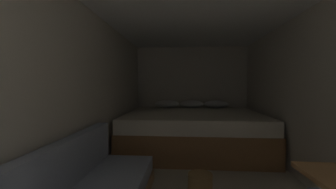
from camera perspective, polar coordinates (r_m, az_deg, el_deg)
name	(u,v)px	position (r m, az deg, el deg)	size (l,w,h in m)	color
wall_back	(191,92)	(4.86, 6.31, 0.81)	(2.59, 0.05, 2.03)	beige
wall_left	(85,98)	(2.52, -21.68, -0.94)	(0.05, 5.15, 2.03)	beige
wall_right	(324,99)	(2.68, 36.73, -1.07)	(0.05, 5.15, 2.03)	beige
ceiling_slab	(200,0)	(2.44, 8.68, 24.10)	(2.59, 5.15, 0.05)	white
bed	(193,130)	(3.93, 6.77, -9.49)	(2.37, 1.93, 0.84)	olive
wicker_basket	(200,183)	(2.52, 8.73, -22.54)	(0.27, 0.27, 0.19)	olive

